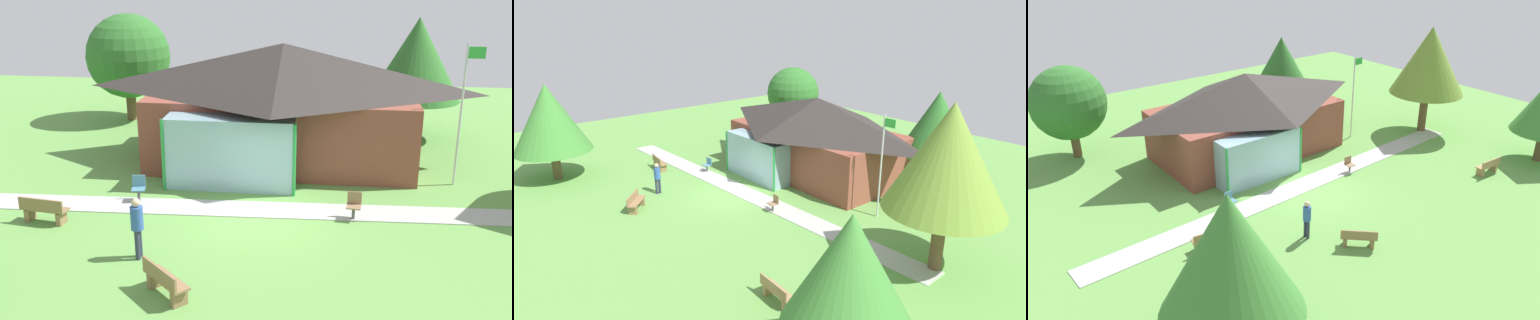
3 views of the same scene
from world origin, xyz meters
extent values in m
plane|color=#609947|center=(0.00, 0.00, 0.00)|extent=(44.00, 44.00, 0.00)
cube|color=brown|center=(0.27, 6.06, 1.41)|extent=(10.09, 5.53, 2.82)
pyramid|color=#2D2826|center=(0.27, 6.06, 3.74)|extent=(11.09, 6.53, 1.84)
cube|color=#8CB2BF|center=(-1.25, 2.70, 1.27)|extent=(4.54, 1.20, 2.54)
cylinder|color=green|center=(-3.52, 2.10, 1.27)|extent=(0.12, 0.12, 2.54)
cylinder|color=green|center=(1.02, 2.10, 1.27)|extent=(0.12, 0.12, 2.54)
cube|color=#ADADA8|center=(0.00, 0.73, 0.01)|extent=(23.10, 2.37, 0.03)
cylinder|color=silver|center=(6.65, 3.94, 2.54)|extent=(0.08, 0.08, 5.09)
cube|color=green|center=(6.95, 3.94, 4.74)|extent=(0.60, 0.02, 0.40)
cube|color=#9E7A51|center=(8.74, -4.20, 0.45)|extent=(1.53, 0.54, 0.06)
cube|color=#9E7A51|center=(8.20, -4.16, 0.20)|extent=(0.19, 0.41, 0.39)
cube|color=#9E7A51|center=(9.29, -4.24, 0.20)|extent=(0.19, 0.41, 0.39)
cube|color=#9E7A51|center=(8.73, -4.39, 0.66)|extent=(1.50, 0.16, 0.36)
cube|color=olive|center=(-1.54, -4.77, 0.45)|extent=(1.39, 1.36, 0.06)
cube|color=olive|center=(-1.94, -4.39, 0.20)|extent=(0.39, 0.40, 0.39)
cube|color=olive|center=(-1.14, -5.15, 0.20)|extent=(0.39, 0.40, 0.39)
cube|color=olive|center=(-1.67, -4.90, 0.66)|extent=(1.12, 1.08, 0.36)
cube|color=olive|center=(-6.40, -1.07, 0.45)|extent=(1.55, 0.64, 0.06)
cube|color=olive|center=(-6.94, -0.99, 0.20)|extent=(0.21, 0.42, 0.39)
cube|color=olive|center=(-5.85, -1.14, 0.20)|extent=(0.21, 0.42, 0.39)
cube|color=olive|center=(-6.42, -1.26, 0.66)|extent=(1.49, 0.26, 0.36)
cube|color=#8C6B4C|center=(3.01, 0.35, 0.44)|extent=(0.48, 0.48, 0.04)
cube|color=#8C6B4C|center=(3.03, 0.55, 0.66)|extent=(0.44, 0.08, 0.40)
cylinder|color=#4C4C51|center=(3.01, 0.35, 0.21)|extent=(0.10, 0.10, 0.42)
cylinder|color=#4C4C51|center=(3.01, 0.35, 0.01)|extent=(0.36, 0.36, 0.02)
cube|color=teal|center=(-4.08, 0.94, 0.44)|extent=(0.51, 0.51, 0.04)
cube|color=teal|center=(-4.11, 1.13, 0.66)|extent=(0.44, 0.12, 0.40)
cylinder|color=#4C4C51|center=(-4.08, 0.94, 0.21)|extent=(0.10, 0.10, 0.42)
cylinder|color=#4C4C51|center=(-4.08, 0.94, 0.01)|extent=(0.36, 0.36, 0.02)
cylinder|color=#2D3347|center=(-2.81, -2.87, 0.42)|extent=(0.14, 0.14, 0.85)
cylinder|color=#2D3347|center=(-2.81, -3.05, 0.42)|extent=(0.14, 0.14, 0.85)
cylinder|color=#3359A5|center=(-2.81, -2.96, 1.18)|extent=(0.34, 0.34, 0.65)
sphere|color=#D8AD8C|center=(-2.81, -2.96, 1.62)|extent=(0.24, 0.24, 0.24)
cylinder|color=brown|center=(5.79, 9.94, 0.89)|extent=(0.48, 0.48, 1.79)
cone|color=#2D6B28|center=(5.79, 9.94, 3.58)|extent=(3.98, 3.98, 3.58)
cone|color=#3D7F33|center=(12.50, -5.02, 3.35)|extent=(3.58, 3.58, 3.22)
cylinder|color=brown|center=(11.01, 1.92, 1.27)|extent=(0.51, 0.51, 2.55)
cone|color=olive|center=(11.01, 1.92, 4.58)|extent=(4.52, 4.52, 4.07)
cylinder|color=brown|center=(-8.70, -6.55, 0.87)|extent=(0.50, 0.50, 1.75)
cone|color=#3D7F33|center=(-8.70, -6.55, 3.70)|extent=(4.34, 4.34, 3.91)
cylinder|color=brown|center=(-7.82, 11.44, 0.83)|extent=(0.49, 0.49, 1.66)
sphere|color=#2D6B28|center=(-7.82, 11.44, 3.20)|extent=(4.10, 4.10, 4.10)
camera|label=1|loc=(2.26, -17.17, 7.73)|focal=42.43mm
camera|label=2|loc=(18.94, -12.92, 9.67)|focal=31.95mm
camera|label=3|loc=(-14.53, -16.48, 11.95)|focal=35.12mm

